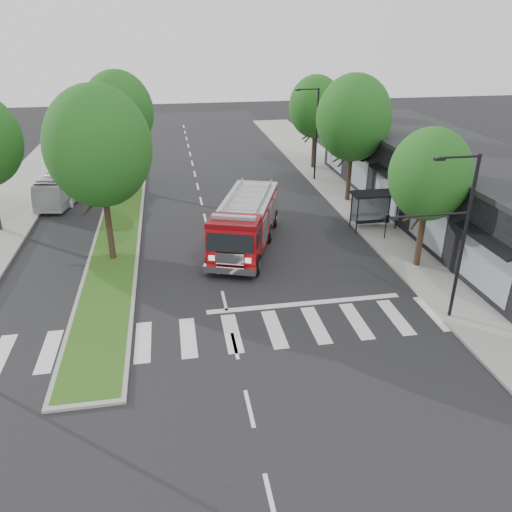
{
  "coord_description": "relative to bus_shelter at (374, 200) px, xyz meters",
  "views": [
    {
      "loc": [
        -2.23,
        -22.12,
        12.93
      ],
      "look_at": [
        1.87,
        1.26,
        1.8
      ],
      "focal_mm": 35.0,
      "sensor_mm": 36.0,
      "label": 1
    }
  ],
  "objects": [
    {
      "name": "sidewalk_right",
      "position": [
        1.3,
        1.85,
        -1.96
      ],
      "size": [
        5.0,
        80.0,
        0.15
      ],
      "primitive_type": "cube",
      "color": "gray",
      "rests_on": "ground"
    },
    {
      "name": "city_bus",
      "position": [
        -21.63,
        10.51,
        -0.79
      ],
      "size": [
        3.82,
        9.22,
        2.5
      ],
      "primitive_type": "imported",
      "rotation": [
        0.0,
        0.0,
        -0.2
      ],
      "color": "#B2B3B7",
      "rests_on": "ground"
    },
    {
      "name": "streetlight_right_far",
      "position": [
        -0.85,
        11.85,
        2.44
      ],
      "size": [
        2.11,
        0.2,
        8.0
      ],
      "color": "black",
      "rests_on": "ground"
    },
    {
      "name": "tree_median_near",
      "position": [
        -17.2,
        -2.15,
        4.77
      ],
      "size": [
        5.8,
        5.8,
        10.16
      ],
      "color": "black",
      "rests_on": "ground"
    },
    {
      "name": "tree_right_mid",
      "position": [
        0.3,
        5.85,
        4.45
      ],
      "size": [
        5.6,
        5.6,
        9.72
      ],
      "color": "black",
      "rests_on": "ground"
    },
    {
      "name": "streetlight_right_near",
      "position": [
        -1.59,
        -11.65,
        2.63
      ],
      "size": [
        4.08,
        0.22,
        8.0
      ],
      "color": "black",
      "rests_on": "ground"
    },
    {
      "name": "bus_shelter",
      "position": [
        0.0,
        0.0,
        0.0
      ],
      "size": [
        3.2,
        1.6,
        2.61
      ],
      "color": "black",
      "rests_on": "ground"
    },
    {
      "name": "fire_engine",
      "position": [
        -9.06,
        -1.6,
        -0.43
      ],
      "size": [
        5.93,
        10.07,
        3.35
      ],
      "rotation": [
        0.0,
        0.0,
        -0.34
      ],
      "color": "#660508",
      "rests_on": "ground"
    },
    {
      "name": "median",
      "position": [
        -17.2,
        9.85,
        -1.96
      ],
      "size": [
        3.0,
        50.0,
        0.15
      ],
      "color": "gray",
      "rests_on": "ground"
    },
    {
      "name": "tree_median_far",
      "position": [
        -17.2,
        11.85,
        4.45
      ],
      "size": [
        5.6,
        5.6,
        9.72
      ],
      "color": "black",
      "rests_on": "ground"
    },
    {
      "name": "tree_right_near",
      "position": [
        0.3,
        -6.15,
        3.47
      ],
      "size": [
        4.4,
        4.4,
        8.05
      ],
      "color": "black",
      "rests_on": "ground"
    },
    {
      "name": "storefront_row",
      "position": [
        5.8,
        1.85,
        0.46
      ],
      "size": [
        8.0,
        30.0,
        5.0
      ],
      "primitive_type": "cube",
      "color": "black",
      "rests_on": "ground"
    },
    {
      "name": "ground",
      "position": [
        -11.2,
        -8.15,
        -2.04
      ],
      "size": [
        140.0,
        140.0,
        0.0
      ],
      "primitive_type": "plane",
      "color": "black",
      "rests_on": "ground"
    },
    {
      "name": "tree_right_far",
      "position": [
        0.3,
        15.85,
        3.8
      ],
      "size": [
        5.0,
        5.0,
        8.73
      ],
      "color": "black",
      "rests_on": "ground"
    }
  ]
}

